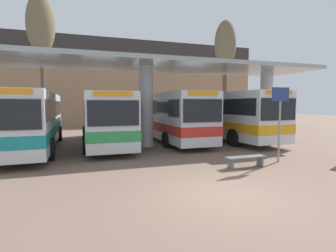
{
  "coord_description": "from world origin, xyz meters",
  "views": [
    {
      "loc": [
        -3.91,
        -6.46,
        2.64
      ],
      "look_at": [
        0.0,
        5.07,
        1.6
      ],
      "focal_mm": 28.0,
      "sensor_mm": 36.0,
      "label": 1
    }
  ],
  "objects_px": {
    "transit_bus_center_bay": "(105,117)",
    "transit_bus_far_right_bay": "(219,113)",
    "waiting_bench_near_pillar": "(246,159)",
    "info_sign_platform": "(280,110)",
    "transit_bus_left_bay": "(31,118)",
    "poplar_tree_behind_left": "(225,47)",
    "poplar_tree_behind_right": "(41,26)",
    "transit_bus_right_bay": "(165,114)"
  },
  "relations": [
    {
      "from": "info_sign_platform",
      "to": "poplar_tree_behind_left",
      "type": "distance_m",
      "value": 13.97
    },
    {
      "from": "info_sign_platform",
      "to": "poplar_tree_behind_right",
      "type": "bearing_deg",
      "value": 132.61
    },
    {
      "from": "transit_bus_left_bay",
      "to": "transit_bus_far_right_bay",
      "type": "height_order",
      "value": "transit_bus_far_right_bay"
    },
    {
      "from": "transit_bus_right_bay",
      "to": "poplar_tree_behind_left",
      "type": "relative_size",
      "value": 1.22
    },
    {
      "from": "info_sign_platform",
      "to": "poplar_tree_behind_right",
      "type": "distance_m",
      "value": 17.28
    },
    {
      "from": "waiting_bench_near_pillar",
      "to": "poplar_tree_behind_left",
      "type": "bearing_deg",
      "value": 62.94
    },
    {
      "from": "transit_bus_right_bay",
      "to": "poplar_tree_behind_right",
      "type": "xyz_separation_m",
      "value": [
        -8.54,
        2.86,
        6.38
      ]
    },
    {
      "from": "poplar_tree_behind_right",
      "to": "waiting_bench_near_pillar",
      "type": "bearing_deg",
      "value": -54.0
    },
    {
      "from": "transit_bus_center_bay",
      "to": "poplar_tree_behind_right",
      "type": "height_order",
      "value": "poplar_tree_behind_right"
    },
    {
      "from": "transit_bus_far_right_bay",
      "to": "poplar_tree_behind_right",
      "type": "distance_m",
      "value": 14.63
    },
    {
      "from": "transit_bus_center_bay",
      "to": "waiting_bench_near_pillar",
      "type": "xyz_separation_m",
      "value": [
        4.95,
        -8.26,
        -1.45
      ]
    },
    {
      "from": "transit_bus_left_bay",
      "to": "poplar_tree_behind_left",
      "type": "height_order",
      "value": "poplar_tree_behind_left"
    },
    {
      "from": "poplar_tree_behind_left",
      "to": "transit_bus_right_bay",
      "type": "bearing_deg",
      "value": -156.32
    },
    {
      "from": "transit_bus_far_right_bay",
      "to": "poplar_tree_behind_left",
      "type": "xyz_separation_m",
      "value": [
        2.74,
        3.93,
        5.91
      ]
    },
    {
      "from": "transit_bus_center_bay",
      "to": "waiting_bench_near_pillar",
      "type": "height_order",
      "value": "transit_bus_center_bay"
    },
    {
      "from": "transit_bus_left_bay",
      "to": "info_sign_platform",
      "type": "xyz_separation_m",
      "value": [
        11.14,
        -7.25,
        0.56
      ]
    },
    {
      "from": "transit_bus_center_bay",
      "to": "poplar_tree_behind_left",
      "type": "relative_size",
      "value": 1.05
    },
    {
      "from": "transit_bus_right_bay",
      "to": "transit_bus_far_right_bay",
      "type": "xyz_separation_m",
      "value": [
        4.09,
        -0.93,
        0.06
      ]
    },
    {
      "from": "transit_bus_center_bay",
      "to": "transit_bus_far_right_bay",
      "type": "height_order",
      "value": "transit_bus_far_right_bay"
    },
    {
      "from": "transit_bus_far_right_bay",
      "to": "poplar_tree_behind_left",
      "type": "relative_size",
      "value": 1.19
    },
    {
      "from": "transit_bus_right_bay",
      "to": "poplar_tree_behind_left",
      "type": "height_order",
      "value": "poplar_tree_behind_left"
    },
    {
      "from": "transit_bus_left_bay",
      "to": "info_sign_platform",
      "type": "bearing_deg",
      "value": 146.27
    },
    {
      "from": "transit_bus_right_bay",
      "to": "transit_bus_far_right_bay",
      "type": "height_order",
      "value": "transit_bus_far_right_bay"
    },
    {
      "from": "transit_bus_center_bay",
      "to": "transit_bus_right_bay",
      "type": "height_order",
      "value": "transit_bus_right_bay"
    },
    {
      "from": "transit_bus_left_bay",
      "to": "transit_bus_center_bay",
      "type": "bearing_deg",
      "value": -172.22
    },
    {
      "from": "transit_bus_far_right_bay",
      "to": "waiting_bench_near_pillar",
      "type": "bearing_deg",
      "value": 64.96
    },
    {
      "from": "info_sign_platform",
      "to": "waiting_bench_near_pillar",
      "type": "bearing_deg",
      "value": -168.82
    },
    {
      "from": "transit_bus_center_bay",
      "to": "poplar_tree_behind_left",
      "type": "distance_m",
      "value": 13.51
    },
    {
      "from": "waiting_bench_near_pillar",
      "to": "poplar_tree_behind_left",
      "type": "xyz_separation_m",
      "value": [
        6.39,
        12.5,
        7.47
      ]
    },
    {
      "from": "transit_bus_right_bay",
      "to": "poplar_tree_behind_right",
      "type": "distance_m",
      "value": 11.04
    },
    {
      "from": "waiting_bench_near_pillar",
      "to": "poplar_tree_behind_right",
      "type": "bearing_deg",
      "value": 126.0
    },
    {
      "from": "transit_bus_far_right_bay",
      "to": "poplar_tree_behind_right",
      "type": "height_order",
      "value": "poplar_tree_behind_right"
    },
    {
      "from": "info_sign_platform",
      "to": "transit_bus_right_bay",
      "type": "bearing_deg",
      "value": 105.2
    },
    {
      "from": "transit_bus_right_bay",
      "to": "poplar_tree_behind_right",
      "type": "relative_size",
      "value": 1.18
    },
    {
      "from": "transit_bus_center_bay",
      "to": "transit_bus_far_right_bay",
      "type": "relative_size",
      "value": 0.88
    },
    {
      "from": "info_sign_platform",
      "to": "poplar_tree_behind_right",
      "type": "relative_size",
      "value": 0.32
    },
    {
      "from": "transit_bus_left_bay",
      "to": "transit_bus_far_right_bay",
      "type": "xyz_separation_m",
      "value": [
        12.76,
        0.93,
        0.08
      ]
    },
    {
      "from": "waiting_bench_near_pillar",
      "to": "info_sign_platform",
      "type": "xyz_separation_m",
      "value": [
        2.02,
        0.4,
        2.03
      ]
    },
    {
      "from": "transit_bus_far_right_bay",
      "to": "info_sign_platform",
      "type": "xyz_separation_m",
      "value": [
        -1.62,
        -8.17,
        0.47
      ]
    },
    {
      "from": "transit_bus_far_right_bay",
      "to": "waiting_bench_near_pillar",
      "type": "height_order",
      "value": "transit_bus_far_right_bay"
    },
    {
      "from": "transit_bus_center_bay",
      "to": "waiting_bench_near_pillar",
      "type": "relative_size",
      "value": 6.03
    },
    {
      "from": "transit_bus_center_bay",
      "to": "poplar_tree_behind_left",
      "type": "bearing_deg",
      "value": -158.73
    }
  ]
}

